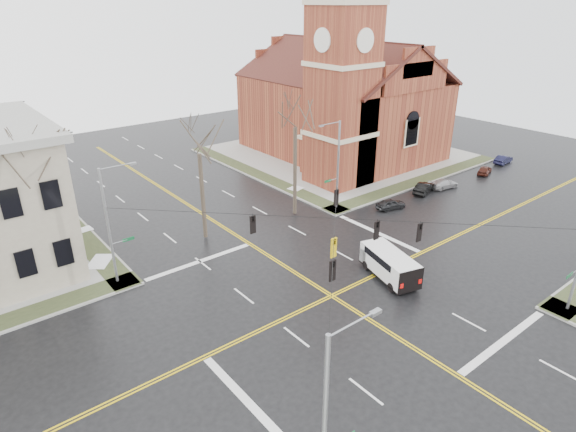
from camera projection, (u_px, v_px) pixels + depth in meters
ground at (332, 296)px, 34.97m from camera, size 120.00×120.00×0.00m
sidewalks at (332, 295)px, 34.94m from camera, size 80.00×80.00×0.17m
road_markings at (332, 296)px, 34.97m from camera, size 100.00×100.00×0.01m
church at (341, 94)px, 63.31m from camera, size 24.28×27.48×27.50m
signal_pole_ne at (337, 163)px, 47.60m from camera, size 2.75×0.22×9.00m
signal_pole_nw at (110, 223)px, 34.69m from camera, size 2.75×0.22×9.00m
signal_pole_sw at (328, 422)px, 18.30m from camera, size 2.75×0.22×9.00m
span_wires at (335, 218)px, 32.44m from camera, size 23.02×23.02×0.03m
traffic_signals at (342, 232)px, 32.27m from camera, size 8.21×8.26×1.30m
streetlight_north_a at (57, 170)px, 47.03m from camera, size 2.30×0.20×8.00m
streetlight_north_b at (13, 131)px, 61.28m from camera, size 2.30×0.20×8.00m
cargo_van at (388, 262)px, 37.00m from camera, size 3.52×5.82×2.08m
parked_car_a at (391, 204)px, 49.39m from camera, size 3.38×2.03×1.08m
parked_car_b at (424, 188)px, 53.49m from camera, size 3.90×2.22×1.22m
parked_car_c at (444, 184)px, 54.92m from camera, size 3.83×2.07×1.05m
parked_car_d at (485, 170)px, 59.43m from camera, size 3.37×2.19×1.07m
parked_car_e at (503, 159)px, 63.25m from camera, size 3.50×1.50×1.12m
tree_nw_far at (28, 168)px, 32.18m from camera, size 4.00×4.00×12.99m
tree_nw_near at (199, 148)px, 40.05m from camera, size 4.00×4.00×11.64m
tree_ne at (295, 121)px, 44.47m from camera, size 4.00×4.00×13.05m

